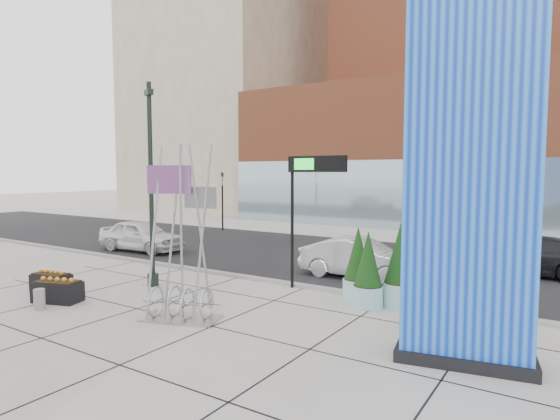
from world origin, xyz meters
The scene contains 20 objects.
ground centered at (0.00, 0.00, 0.00)m, with size 160.00×160.00×0.00m, color #9E9991.
street_asphalt centered at (0.00, 10.00, 0.01)m, with size 80.00×12.00×0.02m, color black.
curb_edge centered at (0.00, 4.00, 0.06)m, with size 80.00×0.30×0.12m, color gray.
tower_podium centered at (1.00, 27.00, 5.50)m, with size 34.00×10.00×11.00m, color #A44F2F.
tower_glass_front centered at (1.00, 22.20, 2.50)m, with size 34.00×0.60×5.00m, color #8CA5B2.
building_beige_left centered at (-26.00, 34.00, 17.00)m, with size 18.00×20.00×34.00m, color gray.
blue_pylon centered at (7.18, 0.21, 4.60)m, with size 3.04×1.77×9.53m.
lamp_post centered at (-3.78, 1.23, 2.99)m, with size 0.50×0.40×7.30m.
public_art_sculpture centered at (-0.13, -1.00, 1.29)m, with size 2.39×1.70×4.92m.
concrete_bollard centered at (-4.41, -2.65, 0.31)m, with size 0.32×0.32×0.63m, color gray.
overhead_street_sign centered at (1.38, 3.80, 4.03)m, with size 2.21×0.27×4.69m.
round_planter_east centered at (4.60, 3.60, 1.25)m, with size 1.05×1.05×2.63m.
round_planter_mid centered at (3.20, 3.60, 1.14)m, with size 0.96×0.96×2.41m.
round_planter_west centered at (3.80, 2.98, 1.12)m, with size 0.95×0.95×2.36m.
box_planter_north centered at (-4.74, -1.86, 0.37)m, with size 1.63×1.17×0.81m.
box_planter_south centered at (-6.19, -1.20, 0.35)m, with size 1.46×0.90×0.75m.
car_white_west centered at (-10.04, 6.07, 0.81)m, with size 1.92×4.76×1.62m, color white.
car_silver_mid centered at (2.04, 6.48, 0.77)m, with size 1.63×4.67×1.54m, color #B6B7BE.
car_dark_east centered at (7.34, 10.70, 0.77)m, with size 2.17×5.34×1.55m, color black.
traffic_signal centered at (-12.00, 15.00, 2.30)m, with size 0.15×0.18×4.10m.
Camera 1 is at (9.19, -10.31, 4.16)m, focal length 30.00 mm.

